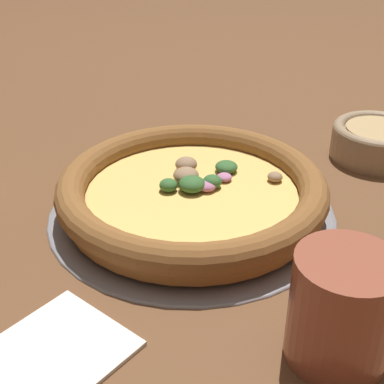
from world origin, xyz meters
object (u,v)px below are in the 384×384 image
bowl_near (377,140)px  drinking_cup (341,309)px  pizza_tray (192,209)px  napkin (27,371)px  pizza (192,191)px

bowl_near → drinking_cup: 0.38m
pizza_tray → napkin: 0.27m
pizza → drinking_cup: 0.24m
pizza → bowl_near: pizza is taller
pizza_tray → napkin: same height
pizza → bowl_near: (0.28, -0.09, -0.00)m
drinking_cup → pizza_tray: bearing=69.7°
pizza_tray → bowl_near: size_ratio=2.68×
pizza_tray → bowl_near: bowl_near is taller
napkin → pizza: bearing=13.3°
bowl_near → napkin: bowl_near is taller
bowl_near → napkin: bearing=176.6°
bowl_near → drinking_cup: size_ratio=1.31×
drinking_cup → bowl_near: bearing=20.4°
bowl_near → napkin: size_ratio=0.74×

